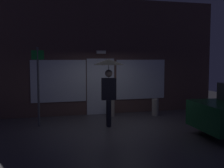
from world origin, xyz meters
The scene contains 6 objects.
ground_plane centered at (0.00, 0.00, 0.00)m, with size 18.00×18.00×0.00m, color #423F44.
building_facade centered at (0.00, 2.35, 2.24)m, with size 9.79×0.48×4.54m.
person_with_umbrella centered at (-0.22, 0.10, 1.66)m, with size 1.00×1.00×2.20m.
street_sign_post centered at (-2.42, 0.69, 1.45)m, with size 0.40×0.07×2.57m.
sidewalk_bollard centered at (0.30, 1.64, 0.35)m, with size 0.23×0.23×0.70m, color #B2A899.
sidewalk_bollard_2 centered at (1.97, 1.32, 0.32)m, with size 0.26×0.26×0.65m, color #9E998E.
Camera 1 is at (-2.67, -9.05, 2.25)m, focal length 47.14 mm.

